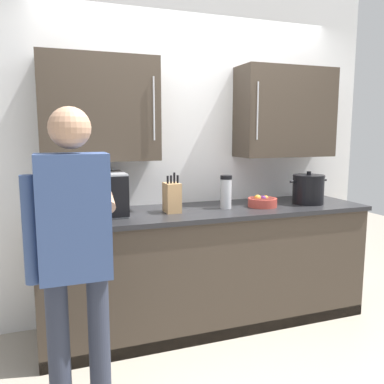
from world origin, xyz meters
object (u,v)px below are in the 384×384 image
Objects in this scene: knife_block at (172,197)px; person_figure at (75,244)px; microwave_oven at (88,195)px; stock_pot at (308,189)px; fruit_bowl at (262,202)px; thermos_flask at (226,192)px.

knife_block is 1.13m from person_figure.
stock_pot is at bearing -3.20° from microwave_oven.
person_figure reaches higher than fruit_bowl.
microwave_oven is at bearing 175.98° from fruit_bowl.
microwave_oven is 1.83× the size of thermos_flask.
stock_pot reaches higher than fruit_bowl.
knife_block is 0.18× the size of person_figure.
stock_pot is 0.74m from thermos_flask.
stock_pot reaches higher than thermos_flask.
person_figure reaches higher than stock_pot.
microwave_oven is 1.05m from thermos_flask.
thermos_flask is at bearing -3.18° from microwave_oven.
microwave_oven is 2.05× the size of fruit_bowl.
fruit_bowl is 0.32m from thermos_flask.
person_figure is (-1.95, -0.80, -0.07)m from stock_pot.
microwave_oven is at bearing 176.80° from stock_pot.
stock_pot is 1.53× the size of fruit_bowl.
microwave_oven reaches higher than thermos_flask.
microwave_oven reaches higher than fruit_bowl.
stock_pot is (1.80, -0.10, -0.03)m from microwave_oven.
stock_pot is at bearing -0.66° from fruit_bowl.
fruit_bowl is at bearing -6.86° from thermos_flask.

